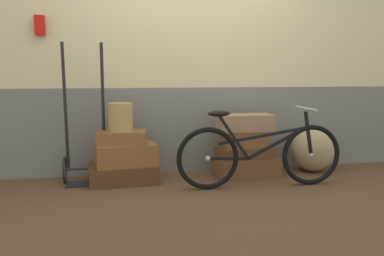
% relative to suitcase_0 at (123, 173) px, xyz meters
% --- Properties ---
extents(ground, '(9.75, 5.20, 0.06)m').
position_rel_suitcase_0_xyz_m(ground, '(0.79, -0.41, -0.12)').
color(ground, '#513823').
extents(station_building, '(7.75, 0.74, 2.67)m').
position_rel_suitcase_0_xyz_m(station_building, '(0.80, 0.43, 1.25)').
color(station_building, slate).
rests_on(station_building, ground).
extents(suitcase_0, '(0.72, 0.52, 0.19)m').
position_rel_suitcase_0_xyz_m(suitcase_0, '(0.00, 0.00, 0.00)').
color(suitcase_0, '#4C2D19').
rests_on(suitcase_0, ground).
extents(suitcase_1, '(0.65, 0.44, 0.22)m').
position_rel_suitcase_0_xyz_m(suitcase_1, '(0.03, -0.03, 0.20)').
color(suitcase_1, brown).
rests_on(suitcase_1, suitcase_0).
extents(suitcase_2, '(0.53, 0.39, 0.13)m').
position_rel_suitcase_0_xyz_m(suitcase_2, '(-0.00, -0.00, 0.38)').
color(suitcase_2, brown).
rests_on(suitcase_2, suitcase_1).
extents(suitcase_3, '(0.71, 0.45, 0.21)m').
position_rel_suitcase_0_xyz_m(suitcase_3, '(1.34, -0.01, 0.01)').
color(suitcase_3, brown).
rests_on(suitcase_3, ground).
extents(suitcase_4, '(0.62, 0.39, 0.12)m').
position_rel_suitcase_0_xyz_m(suitcase_4, '(1.32, -0.02, 0.17)').
color(suitcase_4, brown).
rests_on(suitcase_4, suitcase_3).
extents(suitcase_5, '(0.48, 0.30, 0.18)m').
position_rel_suitcase_0_xyz_m(suitcase_5, '(1.31, -0.03, 0.32)').
color(suitcase_5, brown).
rests_on(suitcase_5, suitcase_4).
extents(suitcase_6, '(0.58, 0.33, 0.18)m').
position_rel_suitcase_0_xyz_m(suitcase_6, '(1.31, -0.03, 0.50)').
color(suitcase_6, '#937051').
rests_on(suitcase_6, suitcase_5).
extents(wicker_basket, '(0.25, 0.25, 0.29)m').
position_rel_suitcase_0_xyz_m(wicker_basket, '(-0.01, -0.02, 0.59)').
color(wicker_basket, '#A8844C').
rests_on(wicker_basket, suitcase_2).
extents(luggage_trolley, '(0.46, 0.36, 1.43)m').
position_rel_suitcase_0_xyz_m(luggage_trolley, '(-0.37, 0.06, 0.24)').
color(luggage_trolley, black).
rests_on(luggage_trolley, ground).
extents(burlap_sack, '(0.50, 0.42, 0.54)m').
position_rel_suitcase_0_xyz_m(burlap_sack, '(2.17, 0.05, 0.18)').
color(burlap_sack, tan).
rests_on(burlap_sack, ground).
extents(bicycle, '(1.68, 0.46, 0.79)m').
position_rel_suitcase_0_xyz_m(bicycle, '(1.32, -0.45, 0.24)').
color(bicycle, black).
rests_on(bicycle, ground).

